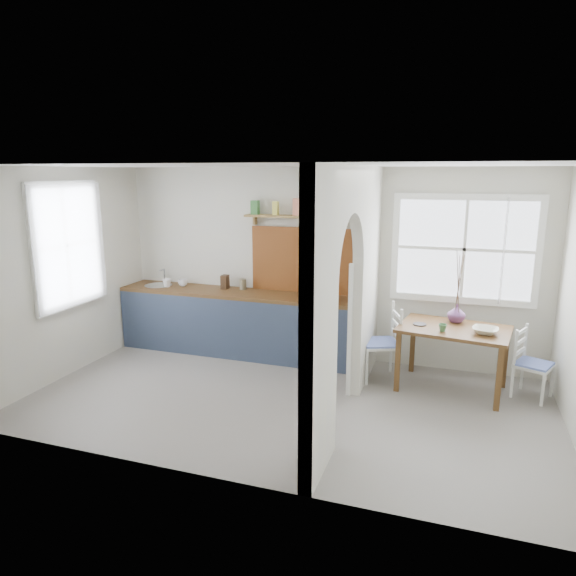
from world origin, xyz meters
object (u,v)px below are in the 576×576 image
(dining_table, at_px, (452,359))
(chair_right, at_px, (534,364))
(chair_left, at_px, (380,342))
(vase, at_px, (456,313))
(kettle, at_px, (319,292))

(dining_table, height_order, chair_right, chair_right)
(chair_left, relative_size, vase, 4.33)
(dining_table, xyz_separation_m, vase, (0.01, 0.24, 0.49))
(dining_table, relative_size, chair_left, 1.29)
(kettle, bearing_deg, chair_left, -1.00)
(dining_table, distance_m, chair_right, 0.89)
(chair_right, relative_size, vase, 3.71)
(chair_right, height_order, vase, vase)
(chair_right, bearing_deg, chair_left, 113.88)
(chair_left, distance_m, chair_right, 1.75)
(dining_table, relative_size, chair_right, 1.51)
(chair_right, bearing_deg, dining_table, 117.56)
(dining_table, xyz_separation_m, kettle, (-1.69, 0.22, 0.63))
(chair_right, xyz_separation_m, vase, (-0.87, 0.18, 0.47))
(chair_right, height_order, kettle, kettle)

